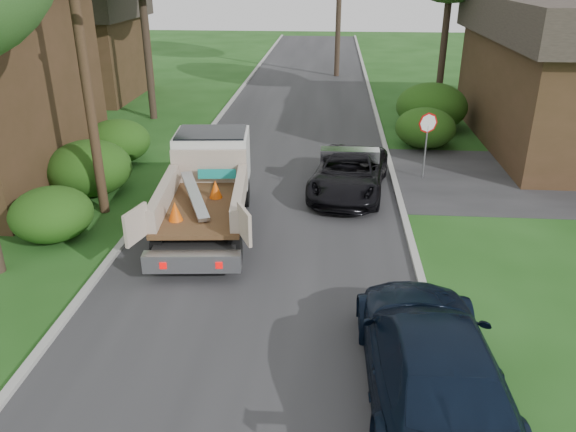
# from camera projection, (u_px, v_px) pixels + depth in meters

# --- Properties ---
(ground) EXTENTS (120.00, 120.00, 0.00)m
(ground) POSITION_uv_depth(u_px,v_px,m) (253.00, 303.00, 13.21)
(ground) COLOR #1A4513
(ground) RESTS_ON ground
(road) EXTENTS (8.00, 90.00, 0.02)m
(road) POSITION_uv_depth(u_px,v_px,m) (287.00, 165.00, 22.31)
(road) COLOR #28282B
(road) RESTS_ON ground
(curb_left) EXTENTS (0.20, 90.00, 0.12)m
(curb_left) POSITION_uv_depth(u_px,v_px,m) (185.00, 162.00, 22.58)
(curb_left) COLOR #9E9E99
(curb_left) RESTS_ON ground
(curb_right) EXTENTS (0.20, 90.00, 0.12)m
(curb_right) POSITION_uv_depth(u_px,v_px,m) (391.00, 167.00, 22.00)
(curb_right) COLOR #9E9E99
(curb_right) RESTS_ON ground
(stop_sign) EXTENTS (0.71, 0.32, 2.48)m
(stop_sign) POSITION_uv_depth(u_px,v_px,m) (427.00, 132.00, 20.31)
(stop_sign) COLOR slate
(stop_sign) RESTS_ON ground
(utility_pole) EXTENTS (2.42, 1.25, 10.00)m
(utility_pole) POSITION_uv_depth(u_px,v_px,m) (81.00, 46.00, 16.02)
(utility_pole) COLOR #382619
(utility_pole) RESTS_ON ground
(house_left_far) EXTENTS (7.56, 7.56, 6.00)m
(house_left_far) POSITION_uv_depth(u_px,v_px,m) (74.00, 44.00, 32.94)
(house_left_far) COLOR #3D2B18
(house_left_far) RESTS_ON ground
(hedge_left_a) EXTENTS (2.34, 2.34, 1.53)m
(hedge_left_a) POSITION_uv_depth(u_px,v_px,m) (52.00, 214.00, 16.07)
(hedge_left_a) COLOR #1F4810
(hedge_left_a) RESTS_ON ground
(hedge_left_b) EXTENTS (2.86, 2.86, 1.87)m
(hedge_left_b) POSITION_uv_depth(u_px,v_px,m) (89.00, 168.00, 19.21)
(hedge_left_b) COLOR #1F4810
(hedge_left_b) RESTS_ON ground
(hedge_left_c) EXTENTS (2.60, 2.60, 1.70)m
(hedge_left_c) POSITION_uv_depth(u_px,v_px,m) (117.00, 141.00, 22.45)
(hedge_left_c) COLOR #1F4810
(hedge_left_c) RESTS_ON ground
(hedge_right_a) EXTENTS (2.60, 2.60, 1.70)m
(hedge_right_a) POSITION_uv_depth(u_px,v_px,m) (425.00, 128.00, 24.28)
(hedge_right_a) COLOR #1F4810
(hedge_right_a) RESTS_ON ground
(hedge_right_b) EXTENTS (3.38, 3.38, 2.21)m
(hedge_right_b) POSITION_uv_depth(u_px,v_px,m) (432.00, 106.00, 26.86)
(hedge_right_b) COLOR #1F4810
(hedge_right_b) RESTS_ON ground
(flatbed_truck) EXTENTS (3.25, 6.66, 2.45)m
(flatbed_truck) POSITION_uv_depth(u_px,v_px,m) (209.00, 177.00, 17.22)
(flatbed_truck) COLOR black
(flatbed_truck) RESTS_ON ground
(black_pickup) EXTENTS (3.11, 5.45, 1.43)m
(black_pickup) POSITION_uv_depth(u_px,v_px,m) (349.00, 173.00, 19.41)
(black_pickup) COLOR black
(black_pickup) RESTS_ON ground
(navy_suv) EXTENTS (2.56, 5.91, 1.70)m
(navy_suv) POSITION_uv_depth(u_px,v_px,m) (431.00, 358.00, 10.04)
(navy_suv) COLOR black
(navy_suv) RESTS_ON ground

